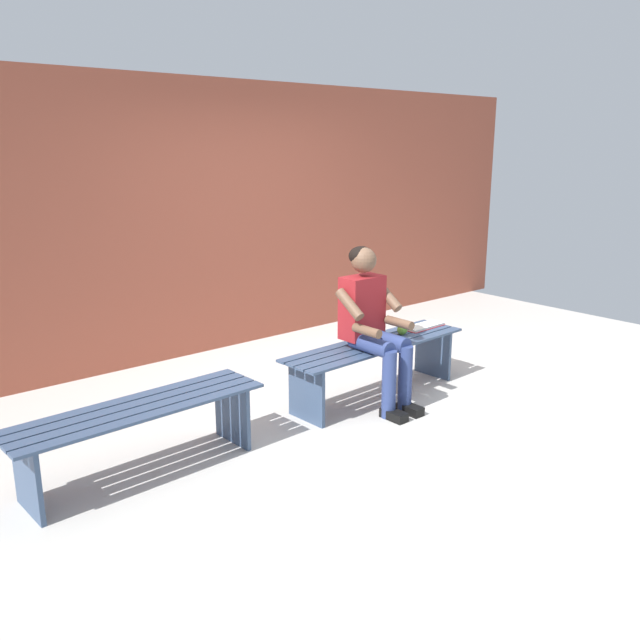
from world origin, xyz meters
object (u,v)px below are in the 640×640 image
Objects in this scene: person_seated at (373,320)px; apple at (402,330)px; bench_far at (140,423)px; bench_near at (376,356)px; book_open at (424,326)px.

person_seated reaches higher than apple.
bench_near is at bearing 180.00° from bench_far.
bench_near is at bearing -145.18° from person_seated.
person_seated is 3.04× the size of book_open.
bench_far is 3.95× the size of book_open.
person_seated is at bearing 177.00° from bench_far.
book_open is at bearing -178.77° from bench_far.
apple is (-0.34, -0.03, 0.15)m from bench_near.
bench_near is at bearing 4.66° from apple.
apple reaches higher than bench_far.
person_seated is at bearing 14.84° from apple.
person_seated is (-1.94, 0.10, 0.35)m from bench_far.
bench_far is 2.43m from apple.
book_open reaches higher than bench_near.
bench_near is 2.09m from bench_far.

